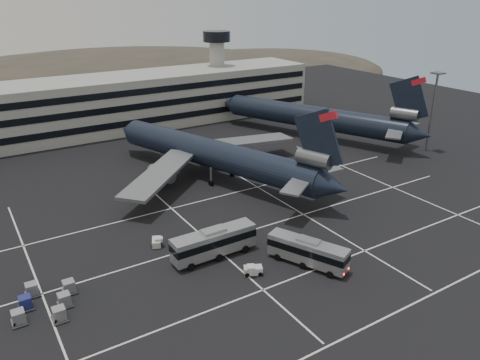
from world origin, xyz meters
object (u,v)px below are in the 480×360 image
bus_far (214,242)px  tug_a (156,242)px  bus_near (308,251)px  uld_cluster (45,301)px  trijet_main (216,154)px

bus_far → tug_a: 9.37m
bus_far → tug_a: bus_far is taller
bus_near → uld_cluster: bus_near is taller
trijet_main → uld_cluster: 45.00m
trijet_main → uld_cluster: (-37.36, -24.69, -4.44)m
bus_far → tug_a: (-5.78, 7.16, -1.77)m
bus_far → uld_cluster: (-22.69, 0.74, -1.61)m
bus_near → tug_a: bearing=110.0°
trijet_main → bus_near: bearing=-117.0°
bus_near → tug_a: bus_near is taller
bus_far → uld_cluster: 22.76m
bus_near → trijet_main: bearing=57.2°
bus_far → tug_a: size_ratio=4.78×
tug_a → trijet_main: bearing=64.6°
tug_a → uld_cluster: size_ratio=0.28×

